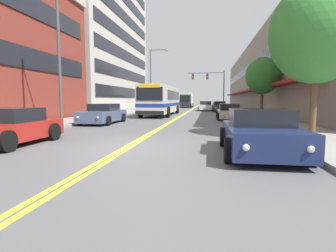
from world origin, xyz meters
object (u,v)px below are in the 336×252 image
street_tree_right_near (317,32)px  traffic_signal_mast (211,82)px  box_truck (186,100)px  car_charcoal_parked_right_end (218,106)px  car_dark_grey_parked_right_far (220,107)px  street_lamp_left_far (153,75)px  car_slate_blue_parked_left_far (103,114)px  car_red_parked_left_near (9,128)px  car_navy_parked_right_foreground (260,133)px  car_champagne_parked_right_mid (229,112)px  street_tree_right_mid (262,76)px  fire_hydrant (251,113)px  car_white_moving_second (206,106)px  car_beige_parked_left_mid (163,106)px  street_lamp_left_near (63,26)px  city_bus (162,99)px  car_black_moving_lead (206,105)px

street_tree_right_near → traffic_signal_mast: bearing=96.9°
box_truck → street_tree_right_near: size_ratio=1.27×
car_charcoal_parked_right_end → car_dark_grey_parked_right_far: bearing=-90.5°
street_lamp_left_far → street_tree_right_near: bearing=-63.9°
car_slate_blue_parked_left_far → traffic_signal_mast: size_ratio=0.76×
car_red_parked_left_near → car_navy_parked_right_foreground: car_navy_parked_right_foreground is taller
car_navy_parked_right_foreground → traffic_signal_mast: size_ratio=0.66×
car_champagne_parked_right_mid → street_tree_right_mid: bearing=37.5°
box_truck → fire_hydrant: (7.83, -35.16, -0.99)m
car_slate_blue_parked_left_far → car_white_moving_second: bearing=73.1°
car_navy_parked_right_foreground → street_lamp_left_far: (-9.18, 28.13, 4.48)m
car_red_parked_left_near → fire_hydrant: 15.94m
car_red_parked_left_near → car_navy_parked_right_foreground: bearing=-2.3°
car_beige_parked_left_mid → box_truck: bearing=81.2°
traffic_signal_mast → fire_hydrant: size_ratio=7.31×
car_white_moving_second → traffic_signal_mast: 6.13m
car_white_moving_second → street_tree_right_near: bearing=-80.3°
car_champagne_parked_right_mid → box_truck: box_truck is taller
car_charcoal_parked_right_end → street_lamp_left_near: bearing=-106.6°
car_champagne_parked_right_mid → car_beige_parked_left_mid: bearing=115.7°
street_tree_right_near → fire_hydrant: size_ratio=7.20×
car_champagne_parked_right_mid → car_dark_grey_parked_right_far: bearing=90.6°
city_bus → box_truck: 28.15m
street_lamp_left_far → traffic_signal_mast: bearing=44.3°
car_navy_parked_right_foreground → car_black_moving_lead: car_navy_parked_right_foreground is taller
car_beige_parked_left_mid → car_dark_grey_parked_right_far: car_dark_grey_parked_right_far is taller
car_slate_blue_parked_left_far → car_charcoal_parked_right_end: 28.88m
car_slate_blue_parked_left_far → car_champagne_parked_right_mid: bearing=30.4°
car_beige_parked_left_mid → fire_hydrant: (10.20, -19.85, -0.05)m
street_lamp_left_near → car_beige_parked_left_mid: bearing=88.4°
street_tree_right_mid → car_white_moving_second: bearing=109.2°
fire_hydrant → car_red_parked_left_near: bearing=-130.5°
car_navy_parked_right_foreground → car_champagne_parked_right_mid: bearing=89.3°
car_slate_blue_parked_left_far → car_white_moving_second: size_ratio=1.13×
car_red_parked_left_near → fire_hydrant: car_red_parked_left_near is taller
box_truck → street_tree_right_mid: 32.47m
car_dark_grey_parked_right_far → street_tree_right_near: size_ratio=0.73×
car_slate_blue_parked_left_far → box_truck: size_ratio=0.61×
car_black_moving_lead → box_truck: box_truck is taller
car_white_moving_second → city_bus: bearing=-110.7°
car_beige_parked_left_mid → car_black_moving_lead: car_beige_parked_left_mid is taller
car_champagne_parked_right_mid → traffic_signal_mast: 22.11m
car_beige_parked_left_mid → car_charcoal_parked_right_end: size_ratio=0.95×
street_lamp_left_near → fire_hydrant: bearing=33.2°
car_charcoal_parked_right_end → street_lamp_left_far: 13.34m
car_champagne_parked_right_mid → car_charcoal_parked_right_end: 22.32m
car_navy_parked_right_foreground → street_tree_right_near: street_tree_right_near is taller
car_beige_parked_left_mid → car_black_moving_lead: 14.31m
car_navy_parked_right_foreground → street_lamp_left_far: street_lamp_left_far is taller
car_red_parked_left_near → traffic_signal_mast: size_ratio=0.65×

